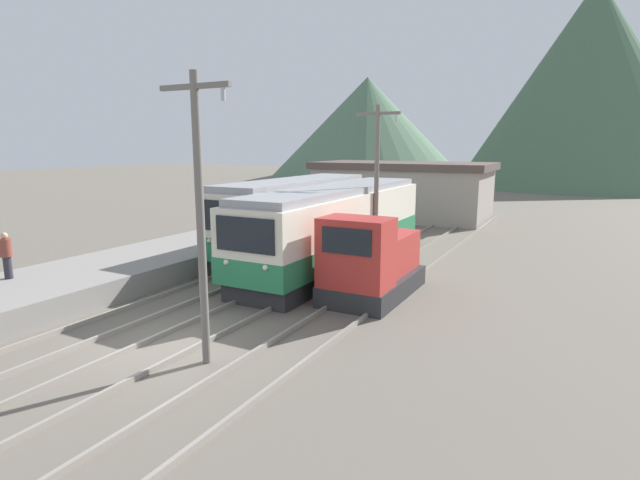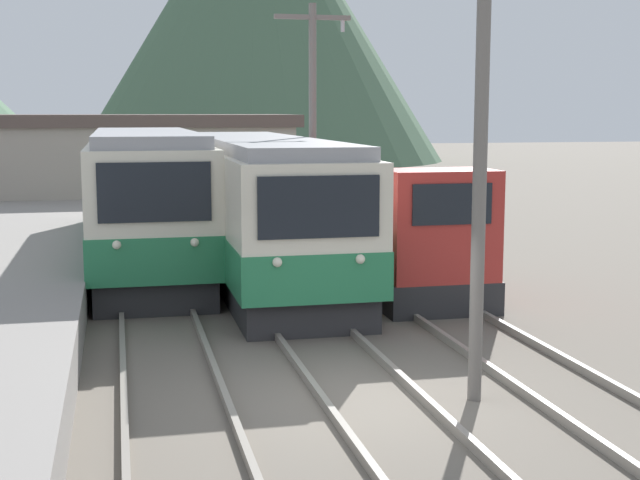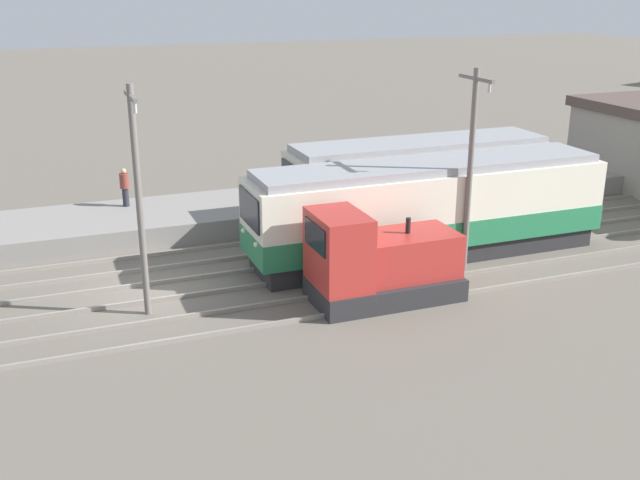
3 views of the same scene
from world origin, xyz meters
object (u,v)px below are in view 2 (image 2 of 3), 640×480
at_px(shunting_locomotive, 417,246).
at_px(catenary_mast_mid, 313,127).
at_px(commuter_train_left, 147,208).
at_px(catenary_mast_near, 481,141).
at_px(commuter_train_center, 261,213).

relative_size(shunting_locomotive, catenary_mast_mid, 0.68).
relative_size(commuter_train_left, catenary_mast_mid, 1.56).
relative_size(catenary_mast_near, catenary_mast_mid, 1.00).
bearing_deg(shunting_locomotive, catenary_mast_near, -102.07).
relative_size(shunting_locomotive, catenary_mast_near, 0.68).
bearing_deg(commuter_train_left, catenary_mast_mid, -5.41).
relative_size(commuter_train_left, catenary_mast_near, 1.56).
height_order(shunting_locomotive, catenary_mast_near, catenary_mast_near).
xyz_separation_m(shunting_locomotive, catenary_mast_near, (-1.49, -6.98, 2.58)).
xyz_separation_m(commuter_train_center, shunting_locomotive, (3.00, -3.39, -0.44)).
xyz_separation_m(commuter_train_left, shunting_locomotive, (5.80, -4.51, -0.51)).
relative_size(commuter_train_left, shunting_locomotive, 2.28).
bearing_deg(commuter_train_center, commuter_train_left, 158.22).
bearing_deg(commuter_train_center, catenary_mast_near, -81.72).
distance_m(commuter_train_center, shunting_locomotive, 4.55).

